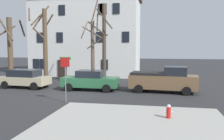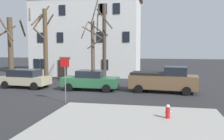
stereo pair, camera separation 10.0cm
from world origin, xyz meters
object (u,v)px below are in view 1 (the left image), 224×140
pickup_truck_brown (164,80)px  tree_bare_end (103,42)px  street_sign_pole (65,71)px  car_beige_wagon (25,78)px  tree_bare_far (93,51)px  car_green_sedan (90,80)px  fire_hydrant (169,111)px  tree_bare_mid (44,42)px  bicycle_leaning (43,80)px  building_main (87,30)px  tree_bare_near (11,48)px

pickup_truck_brown → tree_bare_end: bearing=156.4°
street_sign_pole → car_beige_wagon: bearing=139.5°
car_beige_wagon → pickup_truck_brown: pickup_truck_brown is taller
tree_bare_far → car_green_sedan: tree_bare_far is taller
fire_hydrant → street_sign_pole: bearing=156.8°
street_sign_pole → fire_hydrant: bearing=-23.2°
tree_bare_mid → tree_bare_far: size_ratio=1.27×
tree_bare_mid → fire_hydrant: (11.64, -10.37, -3.63)m
tree_bare_mid → car_green_sedan: 6.92m
street_sign_pole → tree_bare_mid: bearing=124.1°
tree_bare_mid → car_beige_wagon: (-0.62, -2.66, -3.25)m
tree_bare_mid → bicycle_leaning: 3.75m
tree_bare_end → street_sign_pole: tree_bare_end is taller
tree_bare_far → street_sign_pole: size_ratio=2.05×
tree_bare_far → fire_hydrant: 13.17m
car_beige_wagon → pickup_truck_brown: size_ratio=0.80×
building_main → tree_bare_near: 10.36m
tree_bare_mid → street_sign_pole: (5.14, -7.58, -2.01)m
tree_bare_mid → bicycle_leaning: tree_bare_mid is taller
pickup_truck_brown → bicycle_leaning: 12.04m
fire_hydrant → bicycle_leaning: bicycle_leaning is taller
car_green_sedan → street_sign_pole: bearing=-93.8°
pickup_truck_brown → street_sign_pole: bearing=-142.1°
tree_bare_near → tree_bare_mid: (3.71, -0.05, 0.54)m
bicycle_leaning → building_main: bearing=76.4°
tree_bare_far → car_beige_wagon: tree_bare_far is taller
bicycle_leaning → tree_bare_far: bearing=7.4°
car_beige_wagon → car_green_sedan: size_ratio=0.93×
tree_bare_near → pickup_truck_brown: size_ratio=1.20×
car_green_sedan → pickup_truck_brown: (6.10, 0.14, 0.17)m
tree_bare_far → tree_bare_end: tree_bare_end is taller
car_beige_wagon → car_green_sedan: car_green_sedan is taller
car_beige_wagon → car_green_sedan: 6.08m
tree_bare_end → fire_hydrant: size_ratio=11.99×
tree_bare_far → street_sign_pole: bearing=-87.5°
building_main → tree_bare_mid: building_main is taller
street_sign_pole → tree_bare_far: bearing=92.5°
tree_bare_end → bicycle_leaning: 7.29m
tree_bare_mid → car_beige_wagon: size_ratio=1.79×
pickup_truck_brown → fire_hydrant: size_ratio=7.89×
tree_bare_far → car_beige_wagon: bearing=-149.5°
tree_bare_near → pickup_truck_brown: tree_bare_near is taller
tree_bare_near → tree_bare_mid: tree_bare_mid is taller
tree_bare_near → car_green_sedan: bearing=-16.9°
fire_hydrant → tree_bare_end: bearing=118.8°
tree_bare_end → street_sign_pole: size_ratio=2.78×
fire_hydrant → street_sign_pole: size_ratio=0.23×
street_sign_pole → bicycle_leaning: bearing=125.6°
street_sign_pole → bicycle_leaning: street_sign_pole is taller
tree_bare_mid → street_sign_pole: 9.38m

